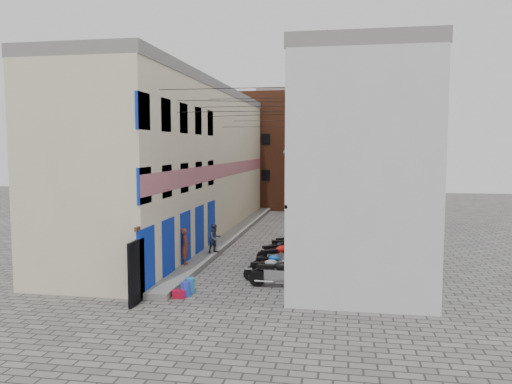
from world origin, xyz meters
The scene contains 21 objects.
ground centered at (0.00, 0.00, 0.00)m, with size 90.00×90.00×0.00m, color #54514F.
plinth centered at (-2.05, 13.00, 0.12)m, with size 0.90×26.00×0.25m, color gray.
building_left centered at (-4.98, 12.95, 4.50)m, with size 5.10×27.00×9.00m.
building_right centered at (5.00, 13.00, 4.51)m, with size 5.94×26.00×9.00m.
building_far_brick_left centered at (-2.00, 28.00, 5.00)m, with size 6.00×6.00×10.00m, color brown.
building_far_brick_right centered at (3.00, 30.00, 4.00)m, with size 5.00×6.00×8.00m, color brown.
building_far_concrete centered at (0.00, 34.00, 5.50)m, with size 8.00×5.00×11.00m, color gray.
far_shopfront centered at (0.00, 25.20, 1.20)m, with size 2.00×0.30×2.40m, color black.
overhead_wires centered at (0.00, 7.64, 7.12)m, with size 5.80×13.02×1.32m.
motorcycle_a centered at (1.90, 2.40, 0.61)m, with size 0.67×2.12×1.23m, color black, non-canonical shape.
motorcycle_b centered at (1.38, 3.31, 0.53)m, with size 0.58×1.82×1.06m, color #999A9E, non-canonical shape.
motorcycle_c centered at (1.37, 4.42, 0.49)m, with size 0.54×1.70×0.98m, color blue, non-canonical shape.
motorcycle_d centered at (1.59, 5.28, 0.63)m, with size 0.69×2.18×1.26m, color red, non-canonical shape.
motorcycle_e centered at (1.40, 6.46, 0.59)m, with size 0.64×2.03×1.18m, color black, non-canonical shape.
motorcycle_f centered at (1.76, 7.38, 0.62)m, with size 0.68×2.15×1.25m, color #AEAFB3, non-canonical shape.
motorcycle_g centered at (1.77, 8.37, 0.61)m, with size 0.67×2.12×1.23m, color black, non-canonical shape.
person_a centered at (-2.35, 4.39, 1.06)m, with size 0.59×0.39×1.61m, color brown.
person_b centered at (-1.70, 6.99, 0.96)m, with size 0.69×0.53×1.41m, color #343A4E.
water_jug_near centered at (-1.14, 0.70, 0.27)m, with size 0.34×0.34×0.54m, color blue.
water_jug_far centered at (-1.12, 1.14, 0.28)m, with size 0.36×0.36×0.56m, color #2984CF.
red_crate centered at (-1.33, 0.50, 0.14)m, with size 0.46×0.34×0.28m, color #AB0C28.
Camera 1 is at (4.38, -16.10, 5.35)m, focal length 35.00 mm.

